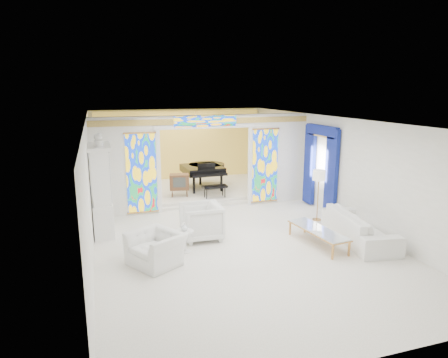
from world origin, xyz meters
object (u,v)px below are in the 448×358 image
object	(u,v)px
sofa	(359,227)
coffee_table	(318,230)
armchair_right	(201,221)
tv_console	(179,182)
china_cabinet	(102,191)
armchair_left	(156,249)
grand_piano	(205,169)

from	to	relation	value
sofa	coffee_table	size ratio (longest dim) A/B	1.33
armchair_right	tv_console	distance (m)	3.72
coffee_table	china_cabinet	bearing A→B (deg)	153.08
armchair_left	coffee_table	distance (m)	3.98
china_cabinet	grand_piano	world-z (taller)	china_cabinet
armchair_left	grand_piano	world-z (taller)	grand_piano
sofa	armchair_right	bearing A→B (deg)	79.62
coffee_table	grand_piano	bearing A→B (deg)	102.21
armchair_left	tv_console	bearing A→B (deg)	131.76
armchair_left	grand_piano	bearing A→B (deg)	124.34
coffee_table	tv_console	distance (m)	5.58
grand_piano	armchair_left	bearing A→B (deg)	-117.53
sofa	grand_piano	world-z (taller)	grand_piano
sofa	coffee_table	bearing A→B (deg)	96.08
armchair_left	tv_console	size ratio (longest dim) A/B	1.45
armchair_right	sofa	size ratio (longest dim) A/B	0.40
armchair_right	china_cabinet	bearing A→B (deg)	-115.74
tv_console	armchair_left	bearing A→B (deg)	-96.56
china_cabinet	armchair_right	world-z (taller)	china_cabinet
sofa	grand_piano	distance (m)	6.50
armchair_right	sofa	world-z (taller)	armchair_right
armchair_left	sofa	xyz separation A→B (m)	(5.13, -0.19, 0.01)
china_cabinet	tv_console	world-z (taller)	china_cabinet
china_cabinet	armchair_right	distance (m)	2.78
china_cabinet	armchair_left	xyz separation A→B (m)	(1.03, -2.43, -0.81)
armchair_left	sofa	bearing A→B (deg)	57.13
armchair_left	tv_console	world-z (taller)	tv_console
sofa	armchair_left	bearing A→B (deg)	97.47
china_cabinet	coffee_table	world-z (taller)	china_cabinet
china_cabinet	armchair_left	bearing A→B (deg)	-66.94
armchair_left	sofa	world-z (taller)	sofa
armchair_left	armchair_right	world-z (taller)	armchair_right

